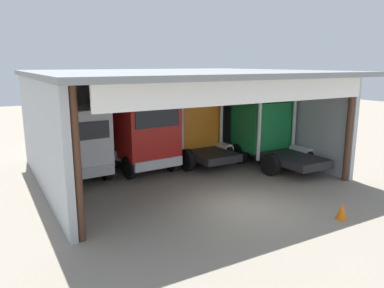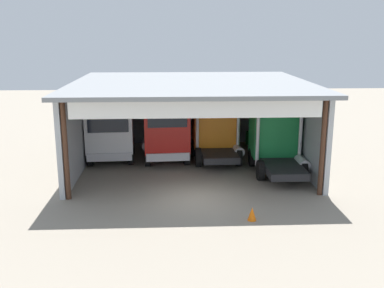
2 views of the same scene
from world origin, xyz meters
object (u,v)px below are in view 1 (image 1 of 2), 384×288
Objects in this scene: truck_orange_center_right_bay at (192,125)px; oil_drum at (201,137)px; truck_green_left_bay at (267,133)px; truck_white_center_left_bay at (73,142)px; truck_red_right_bay at (144,131)px; traffic_cone at (342,211)px; tool_cart at (155,142)px.

oil_drum is at bearing 51.11° from truck_orange_center_right_bay.
truck_orange_center_right_bay is at bearing 141.50° from truck_green_left_bay.
truck_orange_center_right_bay is at bearing 179.30° from truck_white_center_left_bay.
traffic_cone is (3.52, -8.48, -1.69)m from truck_red_right_bay.
traffic_cone is at bearing -99.52° from oil_drum.
truck_red_right_bay is at bearing 163.44° from truck_green_left_bay.
truck_green_left_bay reaches higher than tool_cart.
truck_white_center_left_bay is 3.26m from truck_red_right_bay.
oil_drum is 1.54× the size of traffic_cone.
truck_orange_center_right_bay is at bearing 93.66° from traffic_cone.
truck_white_center_left_bay is 9.74m from oil_drum.
truck_orange_center_right_bay is 4.67m from oil_drum.
traffic_cone is (1.23, -12.40, -0.22)m from tool_cart.
truck_orange_center_right_bay is at bearing -127.57° from oil_drum.
truck_red_right_bay is at bearing -120.30° from tool_cart.
truck_white_center_left_bay is 6.18m from truck_orange_center_right_bay.
truck_red_right_bay reaches higher than truck_white_center_left_bay.
traffic_cone is at bearing 108.79° from truck_red_right_bay.
truck_white_center_left_bay is 5.49× the size of oil_drum.
truck_red_right_bay is 6.25m from truck_green_left_bay.
truck_white_center_left_bay is at bearing -156.75° from oil_drum.
truck_red_right_bay is at bearing -143.75° from oil_drum.
truck_green_left_bay is (5.97, -1.83, -0.32)m from truck_red_right_bay.
truck_red_right_bay is at bearing -169.32° from truck_orange_center_right_bay.
truck_orange_center_right_bay reaches higher than oil_drum.
tool_cart is (-3.68, 5.75, -1.15)m from truck_green_left_bay.
truck_orange_center_right_bay is 3.65m from tool_cart.
truck_red_right_bay is 4.38× the size of tool_cart.
tool_cart is (5.53, 3.60, -1.22)m from truck_white_center_left_bay.
truck_red_right_bay reaches higher than traffic_cone.
oil_drum is at bearing -147.51° from truck_red_right_bay.
oil_drum is (2.70, 3.51, -1.50)m from truck_orange_center_right_bay.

